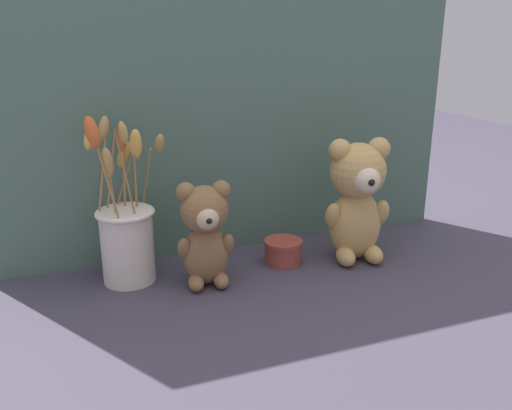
{
  "coord_description": "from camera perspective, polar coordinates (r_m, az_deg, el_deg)",
  "views": [
    {
      "loc": [
        -0.4,
        -1.02,
        0.52
      ],
      "look_at": [
        0.0,
        0.02,
        0.15
      ],
      "focal_mm": 38.0,
      "sensor_mm": 36.0,
      "label": 1
    }
  ],
  "objects": [
    {
      "name": "teddy_bear_medium",
      "position": [
        1.12,
        -5.36,
        -2.86
      ],
      "size": [
        0.12,
        0.11,
        0.22
      ],
      "color": "olive",
      "rests_on": "ground"
    },
    {
      "name": "ground_plane",
      "position": [
        1.21,
        0.34,
        -7.12
      ],
      "size": [
        4.0,
        4.0,
        0.0
      ],
      "primitive_type": "plane",
      "color": "#3D3847"
    },
    {
      "name": "teddy_bear_large",
      "position": [
        1.25,
        10.62,
        0.75
      ],
      "size": [
        0.16,
        0.14,
        0.29
      ],
      "color": "tan",
      "rests_on": "ground"
    },
    {
      "name": "decorative_tin_tall",
      "position": [
        1.25,
        2.87,
        -4.89
      ],
      "size": [
        0.09,
        0.09,
        0.06
      ],
      "color": "#993D33",
      "rests_on": "ground"
    },
    {
      "name": "flower_vase",
      "position": [
        1.17,
        -13.5,
        -2.85
      ],
      "size": [
        0.17,
        0.14,
        0.37
      ],
      "color": "silver",
      "rests_on": "ground"
    },
    {
      "name": "backdrop_wall",
      "position": [
        1.26,
        -2.42,
        10.65
      ],
      "size": [
        1.12,
        0.02,
        0.7
      ],
      "color": "#4C6B5B",
      "rests_on": "ground"
    }
  ]
}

